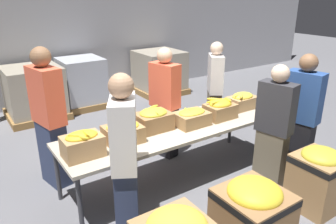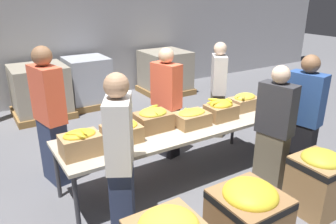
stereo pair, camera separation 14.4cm
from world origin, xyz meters
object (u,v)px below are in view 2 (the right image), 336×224
Objects in this scene: volunteer_5 at (302,120)px; banana_box_0 at (80,143)px; banana_box_4 at (221,109)px; volunteer_2 at (166,104)px; banana_box_5 at (244,101)px; pallet_stack_2 at (40,92)px; banana_box_3 at (192,118)px; pallet_stack_1 at (88,82)px; volunteer_1 at (274,131)px; banana_box_1 at (122,131)px; donation_bin_2 at (318,180)px; banana_box_2 at (153,119)px; volunteer_0 at (121,161)px; donation_bin_1 at (248,214)px; volunteer_3 at (50,118)px; sorting_table at (173,131)px; volunteer_4 at (218,90)px; pallet_stack_0 at (165,73)px.

banana_box_0 is at bearing 62.29° from volunteer_5.
volunteer_2 is at bearing 119.53° from banana_box_4.
pallet_stack_2 is (-2.18, 3.35, -0.37)m from banana_box_5.
banana_box_3 is 0.39× the size of pallet_stack_2.
volunteer_2 is at bearing -65.64° from pallet_stack_2.
pallet_stack_1 is at bearing 108.89° from banana_box_5.
volunteer_1 is 1.59m from volunteer_2.
banana_box_5 is at bearing -33.28° from volunteer_1.
donation_bin_2 is (1.72, -1.40, -0.46)m from banana_box_1.
banana_box_1 is at bearing -167.28° from banana_box_2.
banana_box_4 is 0.25× the size of volunteer_1.
banana_box_0 is at bearing -94.63° from pallet_stack_2.
banana_box_5 is at bearing 80.66° from donation_bin_2.
volunteer_0 is (-2.25, -0.65, -0.01)m from banana_box_5.
banana_box_4 is 0.57× the size of donation_bin_1.
banana_box_3 is 3.65m from pallet_stack_2.
volunteer_0 reaches higher than volunteer_1.
banana_box_2 is 0.27× the size of volunteer_1.
donation_bin_2 is at bearing 0.00° from donation_bin_1.
pallet_stack_1 is at bearing 70.22° from banana_box_0.
volunteer_0 is at bearing 0.88° from volunteer_3.
sorting_table is 3.51m from pallet_stack_2.
volunteer_4 reaches higher than banana_box_2.
banana_box_3 is 1.62m from donation_bin_2.
banana_box_2 is at bearing 161.65° from banana_box_3.
banana_box_3 is (0.48, -0.16, -0.03)m from banana_box_2.
banana_box_0 is 0.24× the size of volunteer_5.
volunteer_1 is at bearing 9.30° from volunteer_2.
sorting_table is 0.31m from banana_box_2.
volunteer_5 is (2.42, -0.20, -0.03)m from volunteer_0.
donation_bin_1 is 0.67× the size of pallet_stack_1.
donation_bin_2 is (1.01, -1.42, -0.30)m from sorting_table.
donation_bin_1 is at bearing -112.84° from pallet_stack_0.
pallet_stack_2 is at bearing -169.52° from volunteer_2.
banana_box_3 is 0.61× the size of donation_bin_1.
volunteer_2 is 3.01m from pallet_stack_2.
volunteer_2 is at bearing -121.23° from pallet_stack_0.
banana_box_2 is 1.28m from volunteer_3.
banana_box_3 reaches higher than donation_bin_1.
volunteer_5 is 1.50× the size of pallet_stack_0.
volunteer_2 is 2.85m from pallet_stack_1.
volunteer_2 is at bearing 45.97° from banana_box_2.
banana_box_3 is 0.27× the size of volunteer_4.
volunteer_4 reaches higher than donation_bin_1.
volunteer_2 reaches higher than pallet_stack_2.
banana_box_2 is at bearing 10.60° from banana_box_0.
banana_box_5 is at bearing 42.67° from volunteer_2.
donation_bin_1 is 0.64× the size of pallet_stack_2.
banana_box_2 is 1.48m from volunteer_1.
volunteer_5 is (0.49, -0.02, 0.04)m from volunteer_1.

